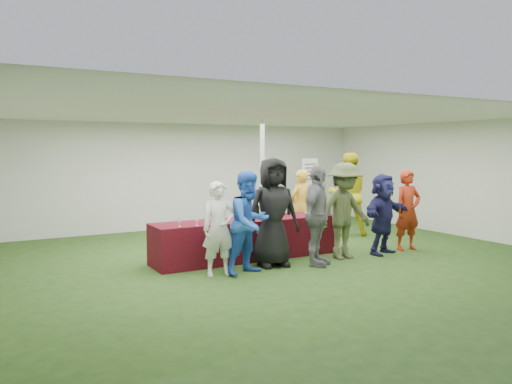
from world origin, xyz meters
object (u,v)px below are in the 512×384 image
customer_3 (317,215)px  dump_bucket (326,210)px  staff_back (348,194)px  customer_6 (408,210)px  wine_list_sign (310,177)px  customer_0 (219,229)px  customer_1 (249,223)px  serving_table (247,239)px  customer_4 (344,211)px  customer_2 (273,212)px  customer_5 (383,214)px  staff_pourer (300,206)px

customer_3 → dump_bucket: bearing=9.1°
staff_back → customer_6: bearing=114.1°
dump_bucket → customer_6: size_ratio=0.13×
wine_list_sign → customer_0: wine_list_sign is taller
dump_bucket → wine_list_sign: wine_list_sign is taller
customer_1 → customer_3: 1.31m
serving_table → customer_4: bearing=-29.1°
customer_2 → customer_5: size_ratio=1.21×
customer_2 → customer_6: bearing=5.0°
customer_1 → customer_2: bearing=7.9°
wine_list_sign → customer_6: bearing=-92.4°
wine_list_sign → customer_5: size_ratio=1.14×
wine_list_sign → customer_4: size_ratio=1.00×
customer_0 → customer_5: 3.49m
customer_4 → customer_1: bearing=-178.9°
serving_table → staff_back: staff_back is taller
wine_list_sign → customer_3: wine_list_sign is taller
serving_table → staff_pourer: 1.99m
serving_table → customer_0: (-0.97, -0.86, 0.39)m
customer_3 → customer_5: customer_3 is taller
staff_pourer → customer_6: 2.26m
serving_table → customer_3: (0.82, -1.09, 0.52)m
dump_bucket → customer_6: customer_6 is taller
customer_6 → serving_table: bearing=171.2°
customer_1 → staff_back: bearing=12.8°
customer_2 → customer_3: size_ratio=1.07×
customer_3 → customer_0: bearing=136.2°
staff_pourer → serving_table: bearing=7.9°
customer_1 → customer_5: 3.01m
wine_list_sign → customer_5: bearing=-103.4°
staff_back → customer_3: size_ratio=1.10×
customer_2 → customer_5: customer_2 is taller
customer_5 → customer_2: bearing=158.9°
wine_list_sign → staff_pourer: size_ratio=1.12×
customer_3 → customer_6: 2.43m
customer_0 → wine_list_sign: bearing=48.4°
serving_table → customer_3: 1.46m
dump_bucket → staff_pourer: staff_pourer is taller
customer_2 → dump_bucket: bearing=26.2°
wine_list_sign → customer_2: (-3.26, -3.47, -0.36)m
wine_list_sign → dump_bucket: bearing=-120.2°
staff_pourer → customer_0: bearing=14.5°
customer_2 → customer_3: 0.78m
customer_0 → customer_6: (4.21, -0.03, 0.05)m
customer_0 → customer_3: 1.81m
serving_table → customer_6: 3.39m
customer_1 → wine_list_sign: bearing=28.2°
staff_back → customer_1: size_ratio=1.15×
wine_list_sign → customer_3: size_ratio=1.01×
serving_table → customer_1: 1.21m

